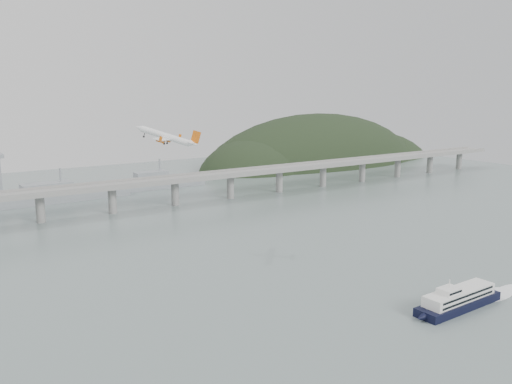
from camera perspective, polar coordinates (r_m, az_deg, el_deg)
ground at (r=253.86m, az=6.95°, el=-9.99°), size 900.00×900.00×0.00m
bridge at (r=416.15m, az=-11.18°, el=0.66°), size 800.00×22.00×23.90m
headland at (r=683.59m, az=7.23°, el=1.60°), size 365.00×155.00×156.00m
ferry at (r=244.45m, az=20.56°, el=-10.53°), size 73.97×13.91×13.95m
airliner at (r=285.00m, az=-9.33°, el=5.75°), size 28.69×27.80×12.45m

